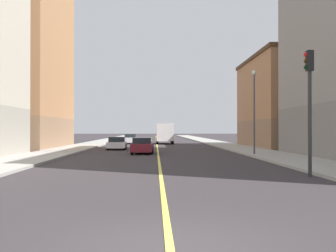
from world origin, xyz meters
TOP-DOWN VIEW (x-y plane):
  - ground_plane at (0.00, 0.00)m, footprint 400.00×400.00m
  - sidewalk_left at (8.90, 49.00)m, footprint 3.97×168.00m
  - sidewalk_right at (-8.90, 49.00)m, footprint 3.97×168.00m
  - lane_center_stripe at (0.00, 49.00)m, footprint 0.16×154.00m
  - building_left_mid at (14.91, 40.34)m, footprint 8.36×16.79m
  - building_right_midblock at (-14.91, 39.22)m, footprint 8.36×16.33m
  - traffic_light_left_near at (6.50, 10.54)m, footprint 0.40×0.32m
  - street_lamp_left_near at (7.51, 24.87)m, footprint 0.36×0.36m
  - car_maroon at (-1.34, 28.13)m, footprint 1.92×4.34m
  - car_silver at (-3.88, 53.35)m, footprint 1.98×4.65m
  - car_white at (-4.18, 35.48)m, footprint 1.98×4.13m
  - box_truck at (1.14, 52.52)m, footprint 2.45×6.69m

SIDE VIEW (x-z plane):
  - ground_plane at x=0.00m, z-range 0.00..0.00m
  - lane_center_stripe at x=0.00m, z-range 0.00..0.01m
  - sidewalk_left at x=8.90m, z-range 0.00..0.15m
  - sidewalk_right at x=-8.90m, z-range 0.00..0.15m
  - car_white at x=-4.18m, z-range -0.03..1.28m
  - car_maroon at x=-1.34m, z-range -0.02..1.36m
  - car_silver at x=-3.88m, z-range -0.03..1.38m
  - box_truck at x=1.14m, z-range 0.11..3.02m
  - traffic_light_left_near at x=6.50m, z-range 0.85..6.38m
  - street_lamp_left_near at x=7.51m, z-range 0.89..7.45m
  - building_left_mid at x=14.91m, z-range 0.01..10.49m
  - building_right_midblock at x=-14.91m, z-range 0.01..20.21m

